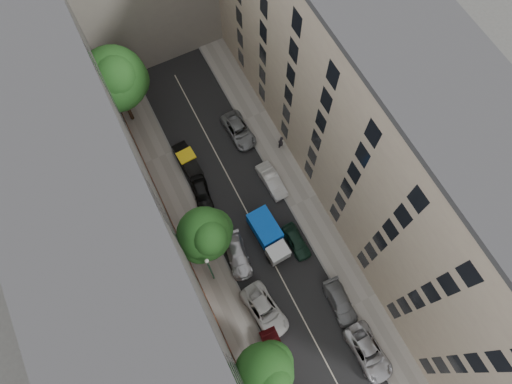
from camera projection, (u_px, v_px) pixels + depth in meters
ground at (254, 225)px, 44.51m from camera, size 120.00×120.00×0.00m
road_surface at (254, 225)px, 44.50m from camera, size 8.00×44.00×0.02m
sidewalk_left at (202, 250)px, 43.50m from camera, size 3.00×44.00×0.15m
sidewalk_right at (303, 201)px, 45.37m from camera, size 3.00×44.00×0.15m
building_left at (119, 247)px, 33.38m from camera, size 8.00×44.00×20.00m
building_right at (374, 129)px, 37.11m from camera, size 8.00×44.00×20.00m
tarp_truck at (268, 235)px, 42.75m from camera, size 2.29×5.27×2.39m
car_left_1 at (276, 352)px, 39.42m from camera, size 1.73×4.32×1.40m
car_left_2 at (265, 310)px, 40.73m from camera, size 3.08×5.53×1.46m
car_left_3 at (238, 256)px, 42.66m from camera, size 2.61×4.92×1.36m
car_left_4 at (202, 193)px, 45.03m from camera, size 2.20×4.21×1.37m
car_left_5 at (188, 160)px, 46.36m from camera, size 1.77×4.39×1.42m
car_right_0 at (369, 352)px, 39.40m from camera, size 2.49×5.28×1.46m
car_right_1 at (340, 302)px, 41.07m from camera, size 2.12×4.57×1.29m
car_right_2 at (296, 241)px, 43.21m from camera, size 1.57×3.85×1.31m
car_right_3 at (272, 181)px, 45.54m from camera, size 1.70×4.31×1.40m
car_right_4 at (239, 131)px, 47.72m from camera, size 2.38×4.90×1.34m
tree_near at (266, 374)px, 35.05m from camera, size 4.97×4.65×7.04m
tree_mid at (206, 235)px, 38.12m from camera, size 4.98×4.66×8.35m
tree_far at (116, 81)px, 42.64m from camera, size 6.36×6.24×10.19m
lamp_post at (210, 268)px, 38.47m from camera, size 0.36×0.36×6.97m
pedestrian at (281, 142)px, 46.71m from camera, size 0.82×0.68×1.91m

